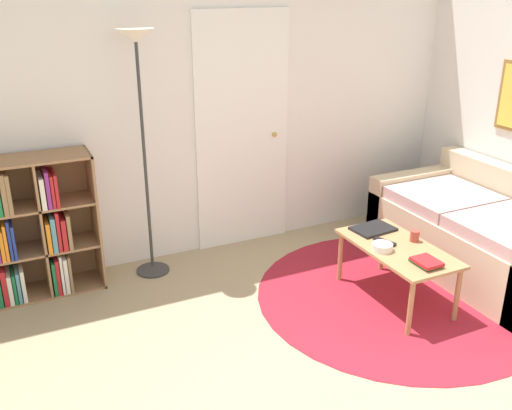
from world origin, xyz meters
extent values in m
cube|color=silver|center=(0.00, 2.74, 1.30)|extent=(7.72, 0.05, 2.60)
cube|color=white|center=(0.38, 2.70, 0.99)|extent=(0.84, 0.02, 1.99)
sphere|color=tan|center=(0.68, 2.68, 0.95)|extent=(0.04, 0.04, 0.04)
cylinder|color=maroon|center=(1.02, 1.33, 0.00)|extent=(2.08, 2.08, 0.01)
cube|color=#936B47|center=(-0.91, 2.53, 0.52)|extent=(0.02, 0.34, 1.05)
cube|color=#936B47|center=(-1.49, 2.53, 1.04)|extent=(1.17, 0.34, 0.02)
cube|color=#936B47|center=(-1.49, 2.53, 0.01)|extent=(1.17, 0.34, 0.02)
cube|color=#936B47|center=(-1.49, 2.69, 0.52)|extent=(1.17, 0.02, 1.05)
cube|color=#936B47|center=(-1.30, 2.53, 0.52)|extent=(0.02, 0.32, 1.01)
cube|color=#936B47|center=(-1.49, 2.53, 0.35)|extent=(1.13, 0.32, 0.02)
cube|color=#936B47|center=(-1.49, 2.53, 0.69)|extent=(1.13, 0.32, 0.02)
cube|color=#B21E23|center=(-1.61, 2.47, 0.16)|extent=(0.03, 0.22, 0.27)
cube|color=silver|center=(-1.57, 2.48, 0.13)|extent=(0.03, 0.24, 0.23)
cube|color=#196B38|center=(-1.54, 2.50, 0.13)|extent=(0.02, 0.27, 0.23)
cube|color=teal|center=(-1.52, 2.46, 0.14)|extent=(0.02, 0.20, 0.24)
cube|color=silver|center=(-1.48, 2.48, 0.14)|extent=(0.03, 0.23, 0.25)
cube|color=#196B38|center=(-1.27, 2.48, 0.15)|extent=(0.02, 0.23, 0.26)
cube|color=#B21E23|center=(-1.24, 2.48, 0.16)|extent=(0.03, 0.25, 0.28)
cube|color=silver|center=(-1.22, 2.49, 0.17)|extent=(0.02, 0.26, 0.30)
cube|color=silver|center=(-1.19, 2.47, 0.16)|extent=(0.03, 0.22, 0.28)
cube|color=olive|center=(-1.16, 2.49, 0.16)|extent=(0.02, 0.25, 0.28)
cube|color=orange|center=(-1.58, 2.48, 0.48)|extent=(0.03, 0.23, 0.23)
cube|color=orange|center=(-1.55, 2.49, 0.50)|extent=(0.02, 0.25, 0.27)
cube|color=navy|center=(-1.52, 2.49, 0.51)|extent=(0.02, 0.26, 0.29)
cube|color=navy|center=(-1.50, 2.46, 0.49)|extent=(0.02, 0.21, 0.25)
cube|color=orange|center=(-1.27, 2.50, 0.48)|extent=(0.03, 0.27, 0.23)
cube|color=teal|center=(-1.23, 2.47, 0.49)|extent=(0.03, 0.21, 0.26)
cube|color=#B21E23|center=(-1.20, 2.49, 0.51)|extent=(0.02, 0.26, 0.30)
cube|color=#B21E23|center=(-1.16, 2.47, 0.48)|extent=(0.03, 0.21, 0.24)
cube|color=olive|center=(-1.13, 2.49, 0.50)|extent=(0.03, 0.26, 0.27)
cube|color=olive|center=(-1.51, 2.49, 0.84)|extent=(0.03, 0.25, 0.29)
cube|color=olive|center=(-1.48, 2.48, 0.84)|extent=(0.03, 0.23, 0.28)
cube|color=silver|center=(-1.27, 2.48, 0.81)|extent=(0.03, 0.23, 0.23)
cube|color=#7F287A|center=(-1.23, 2.46, 0.83)|extent=(0.03, 0.19, 0.27)
cube|color=#B21E23|center=(-1.20, 2.50, 0.82)|extent=(0.02, 0.27, 0.24)
cube|color=#B21E23|center=(-1.17, 2.48, 0.82)|extent=(0.02, 0.24, 0.24)
cylinder|color=#333333|center=(-0.52, 2.48, 0.01)|extent=(0.26, 0.26, 0.01)
cylinder|color=#333333|center=(-0.52, 2.48, 0.94)|extent=(0.02, 0.02, 1.78)
cone|color=white|center=(-0.52, 2.48, 1.83)|extent=(0.27, 0.27, 0.10)
cube|color=#CCB793|center=(1.87, 1.40, 0.23)|extent=(0.94, 1.71, 0.46)
cube|color=#CCB793|center=(1.87, 2.18, 0.30)|extent=(0.94, 0.16, 0.60)
cube|color=#C8A09D|center=(1.79, 1.06, 0.51)|extent=(0.74, 0.68, 0.10)
cube|color=#C8A09D|center=(1.79, 1.75, 0.51)|extent=(0.74, 0.68, 0.10)
cube|color=#AD7F51|center=(0.96, 1.31, 0.42)|extent=(0.48, 0.90, 0.02)
cylinder|color=#AD7F51|center=(0.76, 0.89, 0.20)|extent=(0.04, 0.04, 0.40)
cylinder|color=#AD7F51|center=(0.76, 1.72, 0.20)|extent=(0.04, 0.04, 0.40)
cylinder|color=#AD7F51|center=(1.16, 0.89, 0.20)|extent=(0.04, 0.04, 0.40)
cylinder|color=#AD7F51|center=(1.16, 1.72, 0.20)|extent=(0.04, 0.04, 0.40)
cube|color=black|center=(0.98, 1.62, 0.44)|extent=(0.33, 0.25, 0.02)
cylinder|color=silver|center=(0.82, 1.30, 0.45)|extent=(0.15, 0.15, 0.05)
cube|color=#196B38|center=(0.96, 1.01, 0.43)|extent=(0.15, 0.18, 0.02)
cube|color=#B21E23|center=(0.95, 0.99, 0.45)|extent=(0.15, 0.18, 0.02)
cylinder|color=#A33D33|center=(1.13, 1.33, 0.47)|extent=(0.07, 0.07, 0.08)
cube|color=black|center=(0.91, 1.39, 0.44)|extent=(0.10, 0.17, 0.02)
camera|label=1|loc=(-1.51, -1.56, 2.19)|focal=40.00mm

